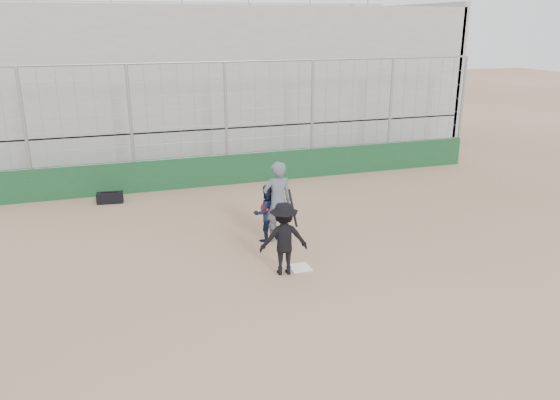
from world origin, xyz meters
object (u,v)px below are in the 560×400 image
object	(u,v)px
catcher_crouched	(266,222)
equipment_bag	(110,198)
batter_at_plate	(284,238)
umpire	(278,206)

from	to	relation	value
catcher_crouched	equipment_bag	size ratio (longest dim) A/B	1.26
batter_at_plate	equipment_bag	world-z (taller)	batter_at_plate
umpire	catcher_crouched	bearing A→B (deg)	-21.22
catcher_crouched	equipment_bag	world-z (taller)	catcher_crouched
batter_at_plate	catcher_crouched	xyz separation A→B (m)	(0.18, 1.89, -0.31)
umpire	equipment_bag	xyz separation A→B (m)	(-3.86, 4.41, -0.75)
catcher_crouched	umpire	world-z (taller)	umpire
batter_at_plate	umpire	size ratio (longest dim) A/B	0.97
umpire	batter_at_plate	bearing A→B (deg)	74.23
catcher_crouched	equipment_bag	distance (m)	5.63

